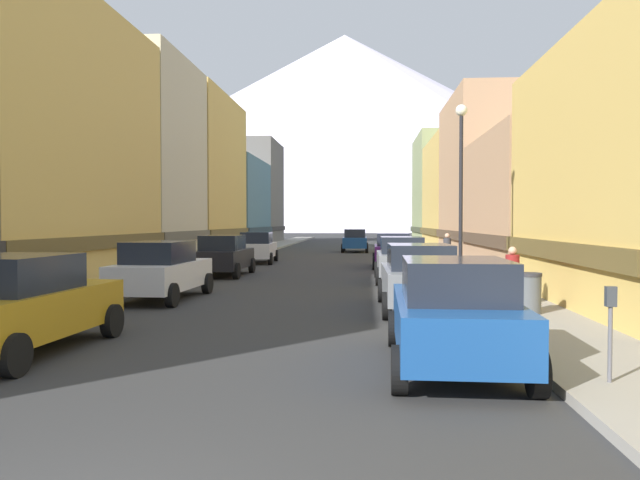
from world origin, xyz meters
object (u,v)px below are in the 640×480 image
(car_right_2, at_px, (401,259))
(pedestrian_0, at_px, (512,279))
(car_right_0, at_px, (454,313))
(parking_meter_near, at_px, (610,320))
(car_left_1, at_px, (161,270))
(car_right_1, at_px, (419,277))
(car_right_3, at_px, (393,250))
(pedestrian_1, at_px, (447,252))
(streetlamp_right, at_px, (461,170))
(car_left_2, at_px, (224,255))
(car_left_3, at_px, (257,247))
(car_driving_0, at_px, (355,240))
(trash_bin_right, at_px, (529,293))
(car_left_0, at_px, (20,304))

(car_right_2, relative_size, pedestrian_0, 2.82)
(car_right_0, xyz_separation_m, parking_meter_near, (1.95, -1.27, 0.11))
(car_right_0, bearing_deg, car_right_2, 89.99)
(car_left_1, relative_size, car_right_2, 1.02)
(car_left_1, relative_size, car_right_1, 1.01)
(car_right_0, relative_size, car_right_3, 1.00)
(car_left_1, bearing_deg, car_right_3, 61.16)
(pedestrian_1, height_order, streetlamp_right, streetlamp_right)
(car_right_1, bearing_deg, car_left_2, 126.86)
(pedestrian_1, bearing_deg, pedestrian_0, -90.00)
(pedestrian_0, height_order, streetlamp_right, streetlamp_right)
(car_left_3, relative_size, car_driving_0, 1.02)
(car_left_2, relative_size, pedestrian_0, 2.83)
(pedestrian_1, bearing_deg, streetlamp_right, -95.15)
(streetlamp_right, bearing_deg, trash_bin_right, -76.89)
(car_right_3, relative_size, trash_bin_right, 4.51)
(streetlamp_right, bearing_deg, parking_meter_near, -87.88)
(car_right_2, bearing_deg, trash_bin_right, -74.64)
(car_left_0, bearing_deg, pedestrian_0, 30.81)
(car_left_2, distance_m, car_right_0, 18.28)
(car_left_0, height_order, car_left_3, same)
(car_left_1, xyz_separation_m, car_right_3, (7.60, 13.81, 0.00))
(car_right_2, xyz_separation_m, car_right_3, (-0.00, 7.56, 0.00))
(car_left_3, bearing_deg, pedestrian_1, -28.88)
(car_right_3, distance_m, pedestrian_0, 15.72)
(car_right_2, distance_m, pedestrian_0, 8.33)
(car_right_1, height_order, trash_bin_right, car_right_1)
(car_right_1, bearing_deg, car_left_1, 166.65)
(car_right_3, xyz_separation_m, parking_meter_near, (1.95, -23.37, 0.11))
(car_right_0, bearing_deg, car_right_3, 90.00)
(car_left_2, bearing_deg, car_left_1, -90.01)
(car_driving_0, relative_size, pedestrian_1, 2.63)
(pedestrian_0, bearing_deg, car_left_3, 118.50)
(car_right_1, relative_size, trash_bin_right, 4.51)
(parking_meter_near, bearing_deg, streetlamp_right, 92.12)
(car_left_1, height_order, car_right_2, same)
(car_left_1, relative_size, car_left_3, 1.00)
(car_right_1, height_order, streetlamp_right, streetlamp_right)
(car_right_1, xyz_separation_m, trash_bin_right, (2.55, -1.23, -0.26))
(pedestrian_1, distance_m, streetlamp_right, 10.49)
(car_right_1, height_order, car_right_3, same)
(car_driving_0, xyz_separation_m, parking_meter_near, (4.15, -39.90, 0.11))
(parking_meter_near, relative_size, trash_bin_right, 1.36)
(car_driving_0, bearing_deg, pedestrian_1, -76.31)
(car_left_2, distance_m, car_driving_0, 22.66)
(car_left_0, height_order, car_right_1, same)
(car_left_2, bearing_deg, car_right_0, -65.43)
(car_right_0, xyz_separation_m, pedestrian_1, (2.45, 19.53, 0.02))
(car_driving_0, bearing_deg, car_left_3, -111.72)
(car_left_0, xyz_separation_m, pedestrian_1, (10.05, 18.96, 0.02))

